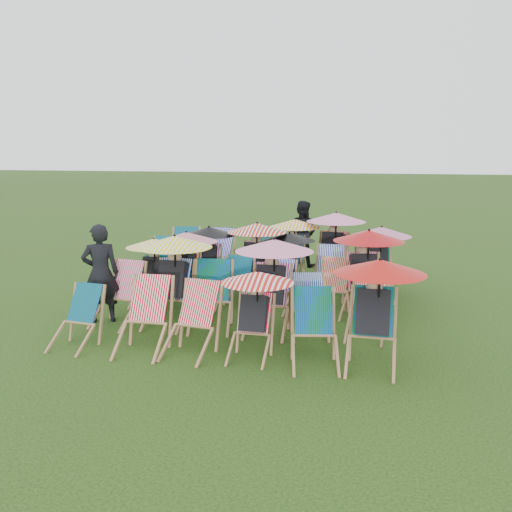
% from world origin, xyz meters
% --- Properties ---
extents(ground, '(100.00, 100.00, 0.00)m').
position_xyz_m(ground, '(0.00, 0.00, 0.00)').
color(ground, black).
rests_on(ground, ground).
extents(deckchair_0, '(0.66, 0.84, 0.85)m').
position_xyz_m(deckchair_0, '(-2.11, -2.28, 0.42)').
color(deckchair_0, '#9E7249').
rests_on(deckchair_0, ground).
extents(deckchair_1, '(0.67, 0.93, 1.00)m').
position_xyz_m(deckchair_1, '(-1.10, -2.26, 0.50)').
color(deckchair_1, '#9E7249').
rests_on(deckchair_1, ground).
extents(deckchair_2, '(0.77, 0.97, 0.96)m').
position_xyz_m(deckchair_2, '(-0.42, -2.24, 0.48)').
color(deckchair_2, '#9E7249').
rests_on(deckchair_2, ground).
extents(deckchair_3, '(0.99, 1.03, 1.17)m').
position_xyz_m(deckchair_3, '(0.43, -2.18, 0.62)').
color(deckchair_3, '#9E7249').
rests_on(deckchair_3, ground).
extents(deckchair_4, '(0.78, 0.97, 0.96)m').
position_xyz_m(deckchair_4, '(1.27, -2.30, 0.48)').
color(deckchair_4, '#9E7249').
rests_on(deckchair_4, ground).
extents(deckchair_5, '(1.18, 1.23, 1.40)m').
position_xyz_m(deckchair_5, '(2.02, -2.20, 0.74)').
color(deckchair_5, '#9E7249').
rests_on(deckchair_5, ground).
extents(deckchair_6, '(0.77, 0.98, 0.97)m').
position_xyz_m(deckchair_6, '(-1.99, -1.17, 0.48)').
color(deckchair_6, '#9E7249').
rests_on(deckchair_6, ground).
extents(deckchair_7, '(1.20, 1.24, 1.42)m').
position_xyz_m(deckchair_7, '(-1.16, -1.00, 0.75)').
color(deckchair_7, '#9E7249').
rests_on(deckchair_7, ground).
extents(deckchair_8, '(0.80, 1.02, 1.02)m').
position_xyz_m(deckchair_8, '(-0.47, -1.07, 0.51)').
color(deckchair_8, '#9E7249').
rests_on(deckchair_8, ground).
extents(deckchair_9, '(1.20, 1.25, 1.43)m').
position_xyz_m(deckchair_9, '(0.46, -1.06, 0.75)').
color(deckchair_9, '#9E7249').
rests_on(deckchair_9, ground).
extents(deckchair_10, '(0.73, 0.91, 0.88)m').
position_xyz_m(deckchair_10, '(1.07, -1.08, 0.44)').
color(deckchair_10, '#9E7249').
rests_on(deckchair_10, ground).
extents(deckchair_11, '(0.68, 0.88, 0.89)m').
position_xyz_m(deckchair_11, '(1.93, -1.05, 0.44)').
color(deckchair_11, '#9E7249').
rests_on(deckchair_11, ground).
extents(deckchair_12, '(1.00, 1.04, 1.19)m').
position_xyz_m(deckchair_12, '(-1.90, 0.03, 0.63)').
color(deckchair_12, '#9E7249').
rests_on(deckchair_12, ground).
extents(deckchair_13, '(1.10, 1.18, 1.31)m').
position_xyz_m(deckchair_13, '(-1.31, 0.11, 0.69)').
color(deckchair_13, '#9E7249').
rests_on(deckchair_13, ground).
extents(deckchair_14, '(0.63, 0.85, 0.88)m').
position_xyz_m(deckchair_14, '(-0.36, 0.05, 0.44)').
color(deckchair_14, '#9E7249').
rests_on(deckchair_14, ground).
extents(deckchair_15, '(0.69, 0.86, 0.85)m').
position_xyz_m(deckchair_15, '(0.37, 0.10, 0.42)').
color(deckchair_15, '#9E7249').
rests_on(deckchair_15, ground).
extents(deckchair_16, '(0.76, 0.94, 0.91)m').
position_xyz_m(deckchair_16, '(1.31, 0.10, 0.45)').
color(deckchair_16, '#9E7249').
rests_on(deckchair_16, ground).
extents(deckchair_17, '(1.20, 1.30, 1.42)m').
position_xyz_m(deckchair_17, '(1.89, 0.19, 0.75)').
color(deckchair_17, '#9E7249').
rests_on(deckchair_17, ground).
extents(deckchair_18, '(0.83, 1.03, 1.00)m').
position_xyz_m(deckchair_18, '(-2.03, 1.15, 0.50)').
color(deckchair_18, '#9E7249').
rests_on(deckchair_18, ground).
extents(deckchair_19, '(1.06, 1.13, 1.26)m').
position_xyz_m(deckchair_19, '(-1.20, 1.20, 0.66)').
color(deckchair_19, '#9E7249').
rests_on(deckchair_19, ground).
extents(deckchair_20, '(1.14, 1.22, 1.36)m').
position_xyz_m(deckchair_20, '(-0.27, 1.19, 0.72)').
color(deckchair_20, '#9E7249').
rests_on(deckchair_20, ground).
extents(deckchair_21, '(0.99, 1.05, 1.17)m').
position_xyz_m(deckchair_21, '(0.36, 1.31, 0.62)').
color(deckchair_21, '#9E7249').
rests_on(deckchair_21, ground).
extents(deckchair_22, '(0.63, 0.88, 0.95)m').
position_xyz_m(deckchair_22, '(1.21, 1.16, 0.47)').
color(deckchair_22, '#9E7249').
rests_on(deckchair_22, ground).
extents(deckchair_23, '(1.12, 1.19, 1.33)m').
position_xyz_m(deckchair_23, '(2.10, 1.32, 0.70)').
color(deckchair_23, '#9E7249').
rests_on(deckchair_23, ground).
extents(deckchair_24, '(0.83, 1.04, 1.02)m').
position_xyz_m(deckchair_24, '(-2.06, 2.40, 0.51)').
color(deckchair_24, '#9E7249').
rests_on(deckchair_24, ground).
extents(deckchair_25, '(0.76, 1.00, 1.03)m').
position_xyz_m(deckchair_25, '(-1.31, 2.30, 0.51)').
color(deckchair_25, '#9E7249').
rests_on(deckchair_25, ground).
extents(deckchair_26, '(0.65, 0.84, 0.86)m').
position_xyz_m(deckchair_26, '(-0.29, 2.35, 0.43)').
color(deckchair_26, '#9E7249').
rests_on(deckchair_26, ground).
extents(deckchair_27, '(1.09, 1.16, 1.29)m').
position_xyz_m(deckchair_27, '(0.34, 2.40, 0.68)').
color(deckchair_27, '#9E7249').
rests_on(deckchair_27, ground).
extents(deckchair_28, '(1.23, 1.29, 1.46)m').
position_xyz_m(deckchair_28, '(1.17, 2.38, 0.77)').
color(deckchair_28, '#9E7249').
rests_on(deckchair_28, ground).
extents(deckchair_29, '(0.64, 0.89, 0.95)m').
position_xyz_m(deckchair_29, '(1.93, 2.41, 0.48)').
color(deckchair_29, '#9E7249').
rests_on(deckchair_29, ground).
extents(person_left, '(0.69, 0.59, 1.61)m').
position_xyz_m(person_left, '(-2.30, -1.09, 0.80)').
color(person_left, black).
rests_on(person_left, ground).
extents(person_rear, '(0.89, 0.78, 1.55)m').
position_xyz_m(person_rear, '(0.35, 3.92, 0.78)').
color(person_rear, black).
rests_on(person_rear, ground).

